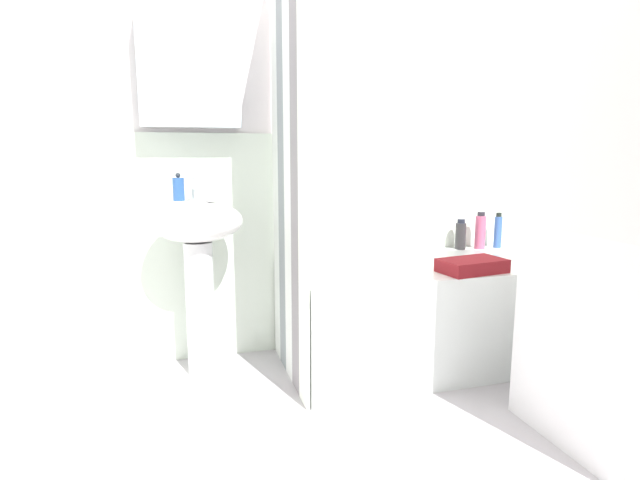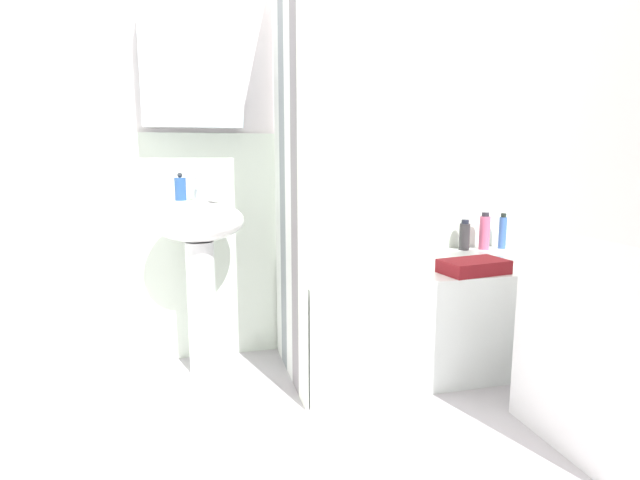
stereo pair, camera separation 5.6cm
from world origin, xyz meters
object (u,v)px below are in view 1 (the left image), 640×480
toothbrush_cup (212,190)px  lotion_bottle (480,231)px  bathtub (425,312)px  shampoo_bottle (498,231)px  soap_dispenser (179,189)px  sink (198,249)px  towel_folded (472,266)px  body_wash_bottle (461,235)px

toothbrush_cup → lotion_bottle: toothbrush_cup is taller
bathtub → shampoo_bottle: (0.62, 0.28, 0.37)m
soap_dispenser → shampoo_bottle: 1.87m
sink → soap_dispenser: soap_dispenser is taller
soap_dispenser → toothbrush_cup: (0.15, -0.05, -0.00)m
toothbrush_cup → towel_folded: toothbrush_cup is taller
sink → bathtub: bearing=-8.3°
towel_folded → soap_dispenser: bearing=161.3°
sink → body_wash_bottle: (1.52, 0.13, -0.02)m
shampoo_bottle → towel_folded: shampoo_bottle is taller
lotion_bottle → towel_folded: bearing=-126.5°
sink → shampoo_bottle: 1.77m
body_wash_bottle → towel_folded: 0.61m
lotion_bottle → sink: bearing=-176.3°
soap_dispenser → shampoo_bottle: size_ratio=0.63×
shampoo_bottle → towel_folded: size_ratio=0.69×
toothbrush_cup → shampoo_bottle: bearing=4.4°
toothbrush_cup → lotion_bottle: size_ratio=0.49×
sink → bathtub: size_ratio=0.61×
shampoo_bottle → lotion_bottle: (-0.12, -0.00, 0.00)m
body_wash_bottle → towel_folded: bearing=-116.2°
bathtub → lotion_bottle: (0.49, 0.27, 0.37)m
bathtub → body_wash_bottle: 0.59m
toothbrush_cup → body_wash_bottle: 1.48m
bathtub → shampoo_bottle: bearing=24.1°
toothbrush_cup → body_wash_bottle: bearing=5.8°
soap_dispenser → lotion_bottle: (1.72, 0.07, -0.29)m
soap_dispenser → body_wash_bottle: soap_dispenser is taller
lotion_bottle → bathtub: bearing=-151.0°
lotion_bottle → toothbrush_cup: bearing=-175.3°
lotion_bottle → towel_folded: (-0.39, -0.52, -0.07)m
lotion_bottle → body_wash_bottle: (-0.12, 0.02, -0.02)m
soap_dispenser → bathtub: bearing=-9.3°
soap_dispenser → body_wash_bottle: 1.63m
body_wash_bottle → toothbrush_cup: bearing=-174.2°
shampoo_bottle → towel_folded: 0.74m
soap_dispenser → shampoo_bottle: soap_dispenser is taller
bathtub → towel_folded: size_ratio=4.64×
shampoo_bottle → body_wash_bottle: (-0.24, 0.02, -0.02)m
body_wash_bottle → sink: bearing=-175.3°
soap_dispenser → bathtub: size_ratio=0.09×
lotion_bottle → body_wash_bottle: lotion_bottle is taller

